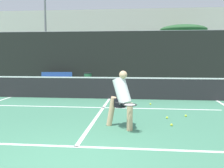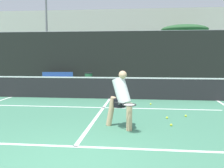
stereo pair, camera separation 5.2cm
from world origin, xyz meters
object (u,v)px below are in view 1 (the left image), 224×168
object	(u,v)px
player_practicing	(121,98)
courtside_bench	(57,78)
parked_car	(160,73)
trash_bin	(88,80)

from	to	relation	value
player_practicing	courtside_bench	bearing A→B (deg)	153.16
courtside_bench	parked_car	size ratio (longest dim) A/B	0.43
player_practicing	parked_car	size ratio (longest dim) A/B	0.34
trash_bin	parked_car	world-z (taller)	parked_car
player_practicing	courtside_bench	world-z (taller)	player_practicing
parked_car	player_practicing	bearing A→B (deg)	-98.81
player_practicing	parked_car	distance (m)	12.14
trash_bin	player_practicing	bearing A→B (deg)	-73.26
player_practicing	courtside_bench	xyz separation A→B (m)	(-4.58, 8.91, -0.33)
courtside_bench	player_practicing	bearing A→B (deg)	-70.90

